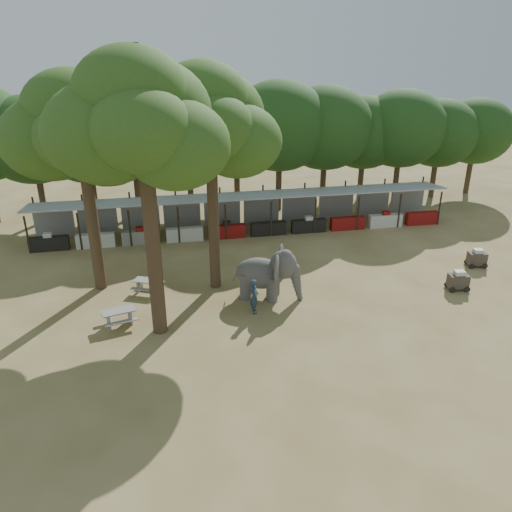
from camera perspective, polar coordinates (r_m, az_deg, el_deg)
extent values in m
plane|color=brown|center=(22.22, 5.09, -9.61)|extent=(100.00, 100.00, 0.00)
cube|color=#919398|center=(33.69, -1.28, 6.90)|extent=(28.00, 2.99, 0.39)
cylinder|color=#2D2319|center=(33.14, -22.84, 2.36)|extent=(0.12, 0.12, 2.40)
cylinder|color=#2D2319|center=(35.58, -22.14, 4.19)|extent=(0.12, 0.12, 2.80)
cube|color=black|center=(33.62, -22.57, 1.32)|extent=(2.38, 0.50, 0.90)
cube|color=gray|center=(35.65, -22.06, 3.56)|extent=(2.52, 0.12, 2.00)
cylinder|color=#2D2319|center=(32.65, -18.05, 2.77)|extent=(0.12, 0.12, 2.40)
cylinder|color=#2D2319|center=(35.12, -17.67, 4.59)|extent=(0.12, 0.12, 2.80)
cube|color=silver|center=(33.14, -17.85, 1.71)|extent=(2.38, 0.50, 0.90)
cube|color=gray|center=(35.20, -17.59, 3.95)|extent=(2.52, 0.12, 2.00)
cylinder|color=#2D2319|center=(32.40, -13.15, 3.17)|extent=(0.12, 0.12, 2.40)
cylinder|color=#2D2319|center=(34.89, -13.10, 4.98)|extent=(0.12, 0.12, 2.80)
cube|color=gray|center=(32.89, -13.02, 2.09)|extent=(2.38, 0.50, 0.90)
cube|color=gray|center=(34.97, -13.04, 4.33)|extent=(2.52, 0.12, 2.00)
cylinder|color=#2D2319|center=(32.39, -8.20, 3.55)|extent=(0.12, 0.12, 2.40)
cylinder|color=#2D2319|center=(34.88, -8.49, 5.33)|extent=(0.12, 0.12, 2.80)
cube|color=silver|center=(32.88, -8.15, 2.46)|extent=(2.38, 0.50, 0.90)
cube|color=gray|center=(34.96, -8.45, 4.68)|extent=(2.52, 0.12, 2.00)
cylinder|color=#2D2319|center=(32.62, -3.28, 3.90)|extent=(0.12, 0.12, 2.40)
cylinder|color=#2D2319|center=(35.09, -3.91, 5.65)|extent=(0.12, 0.12, 2.80)
cube|color=maroon|center=(33.11, -3.31, 2.82)|extent=(2.38, 0.50, 0.90)
cube|color=gray|center=(35.17, -3.88, 5.01)|extent=(2.52, 0.12, 2.00)
cylinder|color=#2D2319|center=(33.08, 1.54, 4.22)|extent=(0.12, 0.12, 2.40)
cylinder|color=#2D2319|center=(35.53, 0.59, 5.93)|extent=(0.12, 0.12, 2.80)
cube|color=black|center=(33.57, 1.43, 3.15)|extent=(2.38, 0.50, 0.90)
cube|color=gray|center=(35.60, 0.61, 5.29)|extent=(2.52, 0.12, 2.00)
cylinder|color=#2D2319|center=(33.78, 6.19, 4.49)|extent=(0.12, 0.12, 2.40)
cylinder|color=#2D2319|center=(36.17, 4.97, 6.16)|extent=(0.12, 0.12, 2.80)
cube|color=black|center=(34.25, 6.02, 3.44)|extent=(2.38, 0.50, 0.90)
cube|color=gray|center=(36.25, 4.97, 5.53)|extent=(2.52, 0.12, 2.00)
cylinder|color=#2D2319|center=(34.68, 10.64, 4.73)|extent=(0.12, 0.12, 2.40)
cylinder|color=#2D2319|center=(37.02, 9.17, 6.35)|extent=(0.12, 0.12, 2.80)
cube|color=maroon|center=(35.14, 10.40, 3.70)|extent=(2.38, 0.50, 0.90)
cube|color=gray|center=(37.09, 9.15, 5.74)|extent=(2.52, 0.12, 2.00)
cylinder|color=#2D2319|center=(35.78, 14.84, 4.93)|extent=(0.12, 0.12, 2.40)
cylinder|color=#2D2319|center=(38.05, 13.16, 6.50)|extent=(0.12, 0.12, 2.80)
cube|color=silver|center=(36.23, 14.55, 3.93)|extent=(2.38, 0.50, 0.90)
cube|color=gray|center=(38.12, 13.14, 5.91)|extent=(2.52, 0.12, 2.00)
cylinder|color=#2D2319|center=(37.07, 18.76, 5.09)|extent=(0.12, 0.12, 2.40)
cylinder|color=#2D2319|center=(39.26, 16.93, 6.62)|extent=(0.12, 0.12, 2.80)
cube|color=maroon|center=(37.50, 18.44, 4.12)|extent=(2.38, 0.50, 0.90)
cube|color=gray|center=(39.33, 16.90, 6.04)|extent=(2.52, 0.12, 2.00)
cylinder|color=#332316|center=(26.17, -18.43, 5.60)|extent=(0.60, 0.60, 9.20)
cone|color=#332316|center=(25.24, -19.79, 15.57)|extent=(0.57, 0.57, 2.88)
ellipsoid|color=#20470F|center=(25.96, -22.40, 12.28)|extent=(4.80, 4.80, 3.94)
ellipsoid|color=#20470F|center=(24.78, -16.62, 11.64)|extent=(4.20, 4.20, 3.44)
ellipsoid|color=#20470F|center=(26.40, -18.81, 14.26)|extent=(5.20, 5.20, 4.26)
ellipsoid|color=#20470F|center=(24.12, -19.83, 12.64)|extent=(3.80, 3.80, 3.12)
ellipsoid|color=#20470F|center=(25.48, -20.43, 15.59)|extent=(4.40, 4.40, 3.61)
cylinder|color=#332316|center=(21.00, -11.93, 3.78)|extent=(0.64, 0.64, 10.40)
cone|color=#332316|center=(19.91, -13.22, 18.01)|extent=(0.61, 0.61, 3.25)
ellipsoid|color=#20470F|center=(20.48, -16.81, 13.37)|extent=(4.80, 4.80, 3.94)
ellipsoid|color=#20470F|center=(19.58, -9.14, 12.43)|extent=(4.20, 4.20, 3.44)
ellipsoid|color=#20470F|center=(21.10, -12.36, 15.73)|extent=(5.20, 5.20, 4.26)
ellipsoid|color=#20470F|center=(18.77, -12.94, 13.85)|extent=(3.80, 3.80, 3.12)
ellipsoid|color=#20470F|center=(20.13, -14.06, 17.53)|extent=(4.40, 4.40, 3.61)
cylinder|color=#332316|center=(25.04, -4.97, 6.44)|extent=(0.56, 0.56, 9.60)
cone|color=#332316|center=(24.09, -5.38, 17.42)|extent=(0.53, 0.53, 3.00)
ellipsoid|color=#20470F|center=(24.47, -8.69, 13.95)|extent=(4.80, 4.80, 3.94)
ellipsoid|color=#20470F|center=(23.91, -2.12, 13.00)|extent=(4.20, 4.20, 3.44)
ellipsoid|color=#20470F|center=(25.29, -5.12, 15.80)|extent=(5.20, 5.20, 4.26)
ellipsoid|color=#20470F|center=(22.95, -4.91, 14.27)|extent=(3.80, 3.80, 3.12)
ellipsoid|color=#20470F|center=(24.26, -6.17, 17.34)|extent=(4.40, 4.40, 3.61)
cylinder|color=#332316|center=(39.82, -27.13, 5.97)|extent=(0.44, 0.44, 3.74)
cylinder|color=#332316|center=(39.02, -22.43, 6.47)|extent=(0.44, 0.44, 3.74)
ellipsoid|color=#13340E|center=(38.23, -23.28, 11.70)|extent=(6.46, 5.95, 5.61)
cylinder|color=#332316|center=(38.49, -17.55, 6.94)|extent=(0.44, 0.44, 3.74)
ellipsoid|color=#13340E|center=(37.68, -18.24, 12.27)|extent=(6.46, 5.95, 5.61)
cylinder|color=#332316|center=(38.24, -12.57, 7.37)|extent=(0.44, 0.44, 3.74)
ellipsoid|color=#13340E|center=(37.43, -13.06, 12.75)|extent=(6.46, 5.95, 5.61)
cylinder|color=#332316|center=(38.28, -7.54, 7.75)|extent=(0.44, 0.44, 3.74)
ellipsoid|color=#13340E|center=(37.47, -7.84, 13.14)|extent=(6.46, 5.95, 5.61)
cylinder|color=#332316|center=(38.61, -2.56, 8.07)|extent=(0.44, 0.44, 3.74)
ellipsoid|color=#13340E|center=(37.81, -2.66, 13.41)|extent=(6.46, 5.95, 5.61)
cylinder|color=#332316|center=(39.22, 2.31, 8.31)|extent=(0.44, 0.44, 3.74)
ellipsoid|color=#13340E|center=(38.43, 2.40, 13.58)|extent=(6.46, 5.95, 5.61)
cylinder|color=#332316|center=(40.10, 7.00, 8.50)|extent=(0.44, 0.44, 3.74)
ellipsoid|color=#13340E|center=(39.33, 7.27, 13.65)|extent=(6.46, 5.95, 5.61)
cylinder|color=#332316|center=(41.23, 11.47, 8.62)|extent=(0.44, 0.44, 3.74)
ellipsoid|color=#13340E|center=(40.48, 11.89, 13.62)|extent=(6.46, 5.95, 5.61)
cylinder|color=#332316|center=(42.59, 15.68, 8.69)|extent=(0.44, 0.44, 3.74)
ellipsoid|color=#13340E|center=(41.87, 16.23, 13.52)|extent=(6.46, 5.95, 5.61)
cylinder|color=#332316|center=(44.17, 19.60, 8.71)|extent=(0.44, 0.44, 3.74)
ellipsoid|color=#13340E|center=(43.47, 20.26, 13.36)|extent=(6.46, 5.95, 5.61)
cylinder|color=#332316|center=(45.93, 23.25, 8.70)|extent=(0.44, 0.44, 3.74)
ellipsoid|color=#13340E|center=(45.26, 23.99, 13.15)|extent=(6.46, 5.95, 5.61)
ellipsoid|color=#454242|center=(25.13, 0.46, -1.98)|extent=(2.84, 2.26, 1.60)
cylinder|color=#454242|center=(25.19, -1.23, -3.50)|extent=(0.74, 0.74, 1.35)
cylinder|color=#454242|center=(25.86, -0.88, -2.75)|extent=(0.74, 0.74, 1.35)
cylinder|color=#454242|center=(24.97, 1.84, -3.76)|extent=(0.74, 0.74, 1.35)
cylinder|color=#454242|center=(25.65, 2.11, -3.00)|extent=(0.74, 0.74, 1.35)
ellipsoid|color=#454242|center=(24.73, 3.15, -0.99)|extent=(1.69, 1.54, 1.49)
ellipsoid|color=#454242|center=(24.09, 2.38, -1.57)|extent=(0.66, 1.22, 1.53)
ellipsoid|color=#454242|center=(25.40, 2.86, -0.21)|extent=(0.66, 1.22, 1.53)
cone|color=#454242|center=(25.10, 4.74, -3.25)|extent=(0.79, 0.79, 1.68)
imported|color=#26384C|center=(23.83, -0.20, -4.62)|extent=(0.45, 0.65, 1.75)
cube|color=gray|center=(23.78, -15.45, -6.06)|extent=(1.61, 1.05, 0.06)
cube|color=gray|center=(23.90, -16.52, -7.05)|extent=(0.25, 0.60, 0.69)
cube|color=gray|center=(24.02, -14.20, -6.60)|extent=(0.25, 0.60, 0.69)
cube|color=gray|center=(23.45, -15.10, -7.30)|extent=(1.50, 0.62, 0.05)
cube|color=gray|center=(24.39, -15.63, -6.09)|extent=(1.50, 0.62, 0.05)
cube|color=gray|center=(26.44, -12.32, -2.74)|extent=(1.51, 1.14, 0.05)
cube|color=gray|center=(26.78, -13.15, -3.29)|extent=(0.31, 0.54, 0.64)
cube|color=gray|center=(26.41, -11.35, -3.51)|extent=(0.31, 0.54, 0.64)
cube|color=gray|center=(26.16, -12.72, -3.75)|extent=(1.35, 0.76, 0.05)
cube|color=gray|center=(26.97, -11.84, -2.81)|extent=(1.35, 0.76, 0.05)
cube|color=#372D26|center=(28.20, 22.10, -2.65)|extent=(1.07, 0.72, 0.71)
cylinder|color=black|center=(27.90, 21.53, -3.65)|extent=(0.31, 0.09, 0.30)
cylinder|color=black|center=(28.26, 23.01, -3.55)|extent=(0.31, 0.09, 0.30)
cylinder|color=black|center=(28.44, 20.98, -3.05)|extent=(0.31, 0.09, 0.30)
cylinder|color=black|center=(28.79, 22.44, -2.96)|extent=(0.31, 0.09, 0.30)
cube|color=silver|center=(28.01, 22.24, -1.82)|extent=(0.55, 0.46, 0.25)
cube|color=#372D26|center=(31.51, 23.92, -0.25)|extent=(1.09, 0.75, 0.70)
cylinder|color=black|center=(31.20, 23.40, -1.10)|extent=(0.31, 0.11, 0.30)
cylinder|color=black|center=(31.55, 24.72, -1.06)|extent=(0.31, 0.11, 0.30)
cylinder|color=black|center=(31.74, 22.93, -0.60)|extent=(0.31, 0.11, 0.30)
cylinder|color=black|center=(32.09, 24.23, -0.58)|extent=(0.31, 0.11, 0.30)
cube|color=silver|center=(31.35, 24.05, 0.51)|extent=(0.56, 0.48, 0.25)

